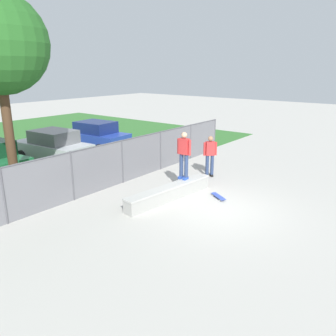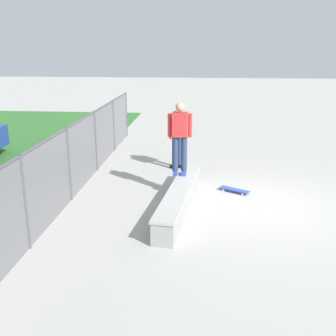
% 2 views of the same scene
% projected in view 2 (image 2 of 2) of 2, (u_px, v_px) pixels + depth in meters
% --- Properties ---
extents(ground_plane, '(80.00, 80.00, 0.00)m').
position_uv_depth(ground_plane, '(258.00, 206.00, 9.60)').
color(ground_plane, '#ADAAA3').
extents(concrete_ledge, '(4.02, 0.93, 0.52)m').
position_uv_depth(concrete_ledge, '(180.00, 198.00, 9.39)').
color(concrete_ledge, '#999993').
rests_on(concrete_ledge, ground).
extents(skateboarder, '(0.28, 0.60, 1.82)m').
position_uv_depth(skateboarder, '(180.00, 135.00, 9.95)').
color(skateboarder, '#2647A5').
rests_on(skateboarder, concrete_ledge).
extents(skateboard, '(0.58, 0.79, 0.09)m').
position_uv_depth(skateboard, '(234.00, 190.00, 10.47)').
color(skateboard, '#334CB2').
rests_on(skateboard, ground).
extents(chainlink_fence, '(14.98, 0.07, 1.82)m').
position_uv_depth(chainlink_fence, '(68.00, 162.00, 9.69)').
color(chainlink_fence, '#4C4C51').
rests_on(chainlink_fence, ground).
extents(bystander, '(0.46, 0.45, 1.82)m').
position_uv_depth(bystander, '(177.00, 136.00, 12.27)').
color(bystander, black).
rests_on(bystander, ground).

